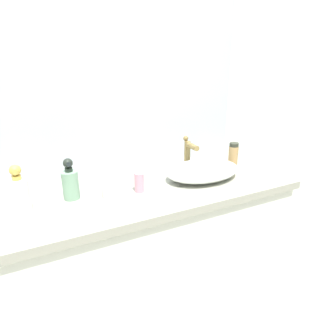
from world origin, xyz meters
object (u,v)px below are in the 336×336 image
at_px(sink_basin, 203,170).
at_px(perfume_bottle, 233,154).
at_px(candle_jar, 109,192).
at_px(soap_dispenser, 20,193).
at_px(lotion_bottle, 139,181).
at_px(spray_can, 70,182).

xyz_separation_m(sink_basin, perfume_bottle, (0.27, 0.11, 0.02)).
bearing_deg(sink_basin, candle_jar, 179.22).
distance_m(soap_dispenser, candle_jar, 0.35).
height_order(sink_basin, lotion_bottle, lotion_bottle).
relative_size(spray_can, candle_jar, 2.99).
xyz_separation_m(sink_basin, spray_can, (-0.64, 0.06, 0.03)).
bearing_deg(lotion_bottle, spray_can, 167.37).
bearing_deg(spray_can, sink_basin, -5.43).
xyz_separation_m(soap_dispenser, spray_can, (0.20, 0.04, -0.01)).
bearing_deg(sink_basin, soap_dispenser, 178.57).
distance_m(sink_basin, spray_can, 0.64).
bearing_deg(spray_can, soap_dispenser, -168.60).
relative_size(sink_basin, soap_dispenser, 1.95).
height_order(soap_dispenser, lotion_bottle, soap_dispenser).
xyz_separation_m(lotion_bottle, candle_jar, (-0.14, 0.01, -0.03)).
relative_size(lotion_bottle, perfume_bottle, 0.93).
height_order(sink_basin, soap_dispenser, soap_dispenser).
xyz_separation_m(lotion_bottle, perfume_bottle, (0.62, 0.11, 0.01)).
bearing_deg(lotion_bottle, candle_jar, 175.45).
bearing_deg(soap_dispenser, lotion_bottle, -2.98).
xyz_separation_m(perfume_bottle, candle_jar, (-0.76, -0.10, -0.04)).
distance_m(soap_dispenser, perfume_bottle, 1.11).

